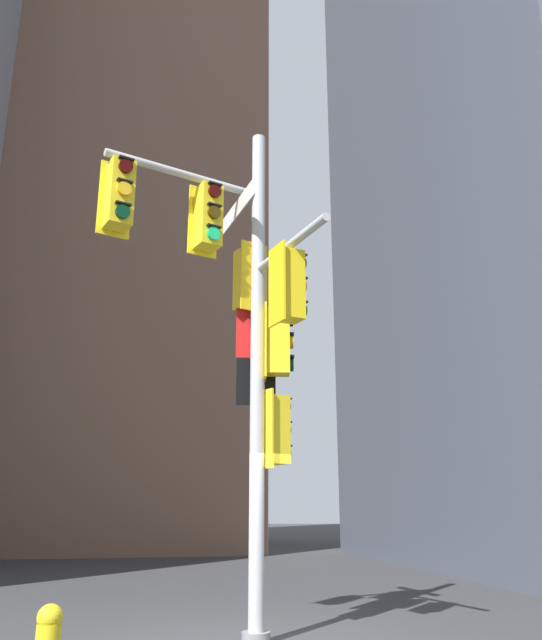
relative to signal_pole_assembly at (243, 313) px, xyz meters
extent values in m
cube|color=brown|center=(-3.04, 22.23, 15.27)|extent=(12.85, 12.85, 39.60)
cylinder|color=#B2B2B5|center=(0.27, 0.22, -0.70)|extent=(0.22, 0.22, 7.67)
cylinder|color=gray|center=(0.27, 0.22, -4.45)|extent=(0.39, 0.39, 0.16)
cylinder|color=#B2B2B5|center=(-0.92, -0.23, 2.07)|extent=(2.41, 1.01, 0.12)
cylinder|color=#B2B2B5|center=(0.53, -0.80, 0.79)|extent=(0.65, 2.08, 0.12)
cube|color=yellow|center=(-0.63, 0.08, 1.47)|extent=(0.46, 0.20, 1.14)
cube|color=yellow|center=(-0.56, -0.09, 1.47)|extent=(0.44, 0.44, 1.00)
cylinder|color=#360605|center=(-0.49, -0.28, 1.82)|extent=(0.21, 0.13, 0.20)
cube|color=black|center=(-0.49, -0.29, 1.94)|extent=(0.23, 0.15, 0.02)
cylinder|color=#3C2C06|center=(-0.49, -0.28, 1.47)|extent=(0.21, 0.13, 0.20)
cube|color=black|center=(-0.49, -0.29, 1.59)|extent=(0.23, 0.15, 0.02)
cylinder|color=#19C672|center=(-0.49, -0.28, 1.12)|extent=(0.21, 0.13, 0.20)
cube|color=black|center=(-0.49, -0.29, 1.24)|extent=(0.23, 0.15, 0.02)
cube|color=yellow|center=(-1.93, -0.41, 1.47)|extent=(0.46, 0.20, 1.14)
cube|color=yellow|center=(-1.87, -0.59, 1.47)|extent=(0.44, 0.44, 1.00)
cylinder|color=#360605|center=(-1.79, -0.78, 1.82)|extent=(0.21, 0.13, 0.20)
cube|color=black|center=(-1.79, -0.78, 1.94)|extent=(0.23, 0.15, 0.02)
cylinder|color=yellow|center=(-1.79, -0.78, 1.47)|extent=(0.21, 0.13, 0.20)
cube|color=black|center=(-1.79, -0.78, 1.59)|extent=(0.23, 0.15, 0.02)
cylinder|color=#06311C|center=(-1.79, -0.78, 1.12)|extent=(0.21, 0.13, 0.20)
cube|color=black|center=(-1.79, -0.78, 1.24)|extent=(0.23, 0.15, 0.02)
cube|color=yellow|center=(0.35, -0.85, 0.19)|extent=(0.15, 0.47, 1.14)
cube|color=yellow|center=(0.53, -0.80, 0.19)|extent=(0.41, 0.41, 1.00)
cylinder|color=#360605|center=(0.73, -0.75, 0.54)|extent=(0.11, 0.21, 0.20)
cube|color=black|center=(0.73, -0.75, 0.66)|extent=(0.12, 0.23, 0.02)
cylinder|color=yellow|center=(0.73, -0.75, 0.19)|extent=(0.11, 0.21, 0.20)
cube|color=black|center=(0.73, -0.75, 0.31)|extent=(0.12, 0.23, 0.02)
cylinder|color=#06311C|center=(0.73, -0.75, -0.16)|extent=(0.11, 0.21, 0.20)
cube|color=black|center=(0.73, -0.75, -0.04)|extent=(0.12, 0.23, 0.02)
cube|color=yellow|center=(0.38, 0.27, -1.67)|extent=(0.21, 0.46, 1.14)
cube|color=yellow|center=(0.55, 0.34, -1.67)|extent=(0.44, 0.44, 1.00)
cylinder|color=#360605|center=(0.74, 0.41, -1.32)|extent=(0.13, 0.21, 0.20)
cube|color=black|center=(0.74, 0.42, -1.20)|extent=(0.15, 0.23, 0.02)
cylinder|color=#3C2C06|center=(0.74, 0.41, -1.67)|extent=(0.13, 0.21, 0.20)
cube|color=black|center=(0.74, 0.42, -1.55)|extent=(0.15, 0.23, 0.02)
cylinder|color=#19C672|center=(0.74, 0.41, -2.02)|extent=(0.13, 0.21, 0.20)
cube|color=black|center=(0.74, 0.42, -1.90)|extent=(0.15, 0.23, 0.02)
cube|color=yellow|center=(0.39, 0.20, -0.38)|extent=(0.11, 0.48, 1.14)
cube|color=yellow|center=(0.57, 0.17, -0.38)|extent=(0.39, 0.39, 1.00)
cylinder|color=#360605|center=(0.77, 0.14, -0.03)|extent=(0.09, 0.21, 0.20)
cube|color=black|center=(0.78, 0.14, 0.09)|extent=(0.11, 0.23, 0.02)
cylinder|color=yellow|center=(0.77, 0.14, -0.38)|extent=(0.09, 0.21, 0.20)
cube|color=black|center=(0.78, 0.14, -0.26)|extent=(0.11, 0.23, 0.02)
cylinder|color=#06311C|center=(0.77, 0.14, -0.73)|extent=(0.09, 0.21, 0.20)
cube|color=black|center=(0.78, 0.14, -0.61)|extent=(0.11, 0.23, 0.02)
cube|color=gold|center=(0.22, 0.33, 0.71)|extent=(0.45, 0.22, 1.14)
cube|color=gold|center=(0.14, 0.50, 0.71)|extent=(0.45, 0.45, 1.00)
cylinder|color=red|center=(0.06, 0.69, 1.06)|extent=(0.21, 0.14, 0.20)
cube|color=black|center=(0.06, 0.69, 1.18)|extent=(0.23, 0.15, 0.02)
cylinder|color=#3C2C06|center=(0.06, 0.69, 0.71)|extent=(0.21, 0.14, 0.20)
cube|color=black|center=(0.06, 0.69, 0.83)|extent=(0.23, 0.15, 0.02)
cylinder|color=#06311C|center=(0.06, 0.69, 0.36)|extent=(0.21, 0.14, 0.20)
cube|color=black|center=(0.06, 0.69, 0.48)|extent=(0.23, 0.15, 0.02)
cube|color=white|center=(-0.08, 0.16, 1.79)|extent=(0.29, 1.54, 0.28)
cube|color=#19479E|center=(-0.08, 0.16, 1.79)|extent=(0.28, 1.50, 0.24)
cube|color=red|center=(0.29, 0.44, -0.17)|extent=(0.64, 0.08, 0.80)
cube|color=white|center=(0.29, 0.44, -0.17)|extent=(0.60, 0.07, 0.76)
cube|color=black|center=(0.28, 0.44, -0.95)|extent=(0.60, 0.06, 0.72)
cube|color=white|center=(0.28, 0.44, -0.95)|extent=(0.56, 0.05, 0.68)
sphere|color=yellow|center=(-2.08, -2.44, -3.73)|extent=(0.23, 0.23, 0.23)
camera|label=1|loc=(-1.30, -8.98, -2.77)|focal=35.78mm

